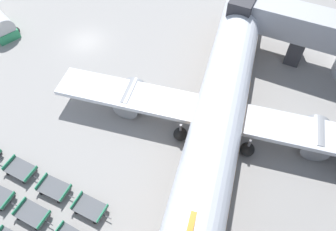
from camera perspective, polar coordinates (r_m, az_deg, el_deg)
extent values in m
plane|color=gray|center=(41.18, -14.14, 12.39)|extent=(500.00, 500.00, 0.00)
cube|color=#A8AAB2|center=(37.74, 22.84, 14.36)|extent=(13.52, 3.95, 2.99)
cube|color=#2D2D33|center=(38.14, 12.94, 17.72)|extent=(2.66, 4.97, 3.58)
cube|color=#38383D|center=(39.51, 21.46, 10.99)|extent=(1.75, 2.99, 3.05)
cylinder|color=silver|center=(30.06, 9.59, 3.35)|extent=(8.13, 33.94, 4.35)
cube|color=silver|center=(29.95, 8.92, 0.25)|extent=(31.31, 6.86, 0.44)
cylinder|color=gray|center=(32.05, 24.27, -3.53)|extent=(2.82, 3.60, 2.46)
cylinder|color=gray|center=(32.22, -6.51, 3.05)|extent=(2.82, 3.60, 2.46)
cube|color=orange|center=(30.64, 9.40, 2.43)|extent=(7.84, 30.61, 0.78)
cylinder|color=#56565B|center=(38.92, 11.83, 12.86)|extent=(0.24, 0.24, 1.46)
sphere|color=black|center=(39.38, 11.65, 12.04)|extent=(1.29, 1.29, 1.29)
cylinder|color=#56565B|center=(29.55, 13.90, -5.00)|extent=(0.24, 0.24, 1.46)
sphere|color=black|center=(30.16, 13.63, -5.75)|extent=(1.29, 1.29, 1.29)
cylinder|color=#56565B|center=(29.62, 2.21, -2.47)|extent=(0.24, 0.24, 1.46)
sphere|color=black|center=(30.22, 2.17, -3.26)|extent=(1.29, 1.29, 1.29)
cube|color=#2D8C5B|center=(45.68, -27.04, 13.31)|extent=(5.36, 4.29, 1.10)
sphere|color=black|center=(44.79, -24.95, 13.25)|extent=(0.90, 0.90, 0.90)
sphere|color=black|center=(29.49, -26.04, -17.62)|extent=(0.36, 0.36, 0.36)
cube|color=#237F56|center=(29.89, -26.10, -13.14)|extent=(0.15, 1.60, 0.32)
cube|color=#333338|center=(29.97, -25.33, -13.75)|extent=(0.70, 0.09, 0.06)
sphere|color=black|center=(30.47, -26.98, -14.30)|extent=(0.36, 0.36, 0.36)
sphere|color=black|center=(30.66, -25.38, -12.32)|extent=(0.36, 0.36, 0.36)
cube|color=#515459|center=(28.89, -22.57, -15.50)|extent=(2.67, 1.80, 0.10)
cube|color=#237F56|center=(28.13, -20.81, -16.59)|extent=(0.21, 1.60, 0.32)
cube|color=#237F56|center=(29.32, -24.50, -14.12)|extent=(0.21, 1.60, 0.32)
cube|color=#333338|center=(28.26, -20.00, -17.23)|extent=(0.70, 0.12, 0.06)
sphere|color=black|center=(28.72, -21.87, -17.73)|extent=(0.36, 0.36, 0.36)
sphere|color=black|center=(28.89, -20.14, -15.61)|extent=(0.36, 0.36, 0.36)
sphere|color=black|center=(29.56, -24.49, -15.92)|extent=(0.36, 0.36, 0.36)
sphere|color=black|center=(29.73, -22.79, -13.90)|extent=(0.36, 0.36, 0.36)
cube|color=#237F56|center=(27.51, -18.77, -18.37)|extent=(0.25, 1.60, 0.32)
sphere|color=black|center=(27.98, -17.00, -18.06)|extent=(0.36, 0.36, 0.36)
sphere|color=black|center=(33.33, -27.21, -5.78)|extent=(0.36, 0.36, 0.36)
cube|color=#515459|center=(31.15, -24.32, -8.50)|extent=(2.68, 1.81, 0.10)
cube|color=#237F56|center=(30.31, -22.79, -9.35)|extent=(0.22, 1.60, 0.32)
cube|color=#237F56|center=(31.69, -26.02, -7.31)|extent=(0.22, 1.60, 0.32)
cube|color=#333338|center=(30.38, -22.06, -9.98)|extent=(0.70, 0.12, 0.06)
sphere|color=black|center=(30.84, -23.72, -10.52)|extent=(0.36, 0.36, 0.36)
sphere|color=black|center=(31.11, -22.12, -8.63)|extent=(0.36, 0.36, 0.36)
sphere|color=black|center=(31.83, -26.02, -9.02)|extent=(0.36, 0.36, 0.36)
sphere|color=black|center=(32.09, -24.45, -7.21)|extent=(0.36, 0.36, 0.36)
cube|color=#515459|center=(29.24, -19.24, -11.83)|extent=(2.62, 1.72, 0.10)
cube|color=#237F56|center=(28.51, -17.38, -12.72)|extent=(0.16, 1.60, 0.32)
cube|color=#237F56|center=(29.65, -21.23, -10.61)|extent=(0.16, 1.60, 0.32)
cube|color=#333338|center=(28.63, -16.58, -13.34)|extent=(0.70, 0.09, 0.06)
sphere|color=black|center=(29.01, -18.43, -13.97)|extent=(0.36, 0.36, 0.36)
sphere|color=black|center=(29.32, -16.88, -11.85)|extent=(0.36, 0.36, 0.36)
sphere|color=black|center=(29.83, -21.17, -12.42)|extent=(0.36, 0.36, 0.36)
sphere|color=black|center=(30.13, -19.63, -10.38)|extent=(0.36, 0.36, 0.36)
cube|color=#515459|center=(27.72, -13.46, -15.33)|extent=(2.66, 1.79, 0.10)
cube|color=#237F56|center=(27.11, -11.34, -16.36)|extent=(0.20, 1.60, 0.32)
cube|color=#237F56|center=(28.00, -15.65, -13.98)|extent=(0.20, 1.60, 0.32)
cube|color=#333338|center=(27.29, -10.52, -16.98)|extent=(0.70, 0.11, 0.06)
sphere|color=black|center=(27.61, -12.56, -17.60)|extent=(0.36, 0.36, 0.36)
sphere|color=black|center=(27.91, -10.97, -15.33)|extent=(0.36, 0.36, 0.36)
sphere|color=black|center=(28.25, -15.64, -15.86)|extent=(0.36, 0.36, 0.36)
sphere|color=black|center=(28.54, -14.03, -13.68)|extent=(0.36, 0.36, 0.36)
cube|color=white|center=(28.08, 9.44, -14.90)|extent=(3.93, 31.86, 0.01)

